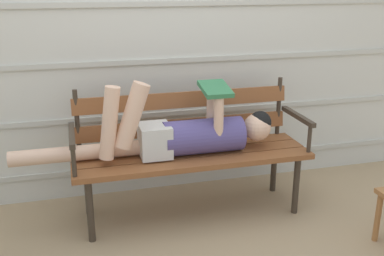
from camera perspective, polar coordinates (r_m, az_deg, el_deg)
ground_plane at (r=3.10m, az=0.88°, el=-12.14°), size 12.00×12.00×0.00m
house_siding at (r=3.35m, az=-2.26°, el=11.94°), size 4.33×0.08×2.40m
park_bench at (r=3.11m, az=-0.33°, el=-2.02°), size 1.59×0.49×0.88m
reclining_person at (r=2.99m, az=-1.26°, el=-0.64°), size 1.73×0.25×0.53m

